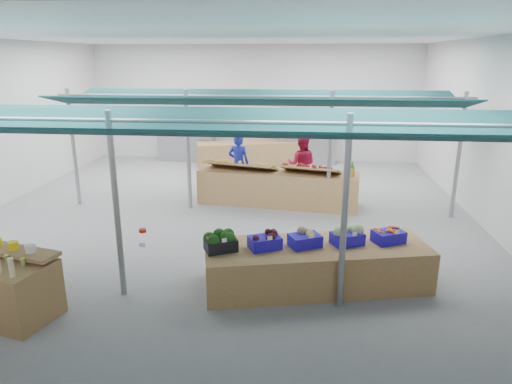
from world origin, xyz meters
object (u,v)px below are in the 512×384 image
fruit_counter (278,188)px  crate_stack (342,271)px  vendor_left (239,163)px  vendor_right (302,165)px  veg_counter (316,265)px

fruit_counter → crate_stack: fruit_counter is taller
fruit_counter → vendor_left: 1.67m
fruit_counter → crate_stack: (1.34, -4.47, -0.14)m
vendor_right → crate_stack: bearing=104.8°
veg_counter → vendor_right: size_ratio=2.24×
veg_counter → crate_stack: size_ratio=6.11×
vendor_right → veg_counter: bearing=100.5°
fruit_counter → vendor_left: bearing=144.7°
fruit_counter → vendor_right: 1.31m
fruit_counter → vendor_left: vendor_left is taller
fruit_counter → crate_stack: size_ratio=6.83×
fruit_counter → veg_counter: bearing=-71.1°
crate_stack → vendor_right: (-0.74, 5.57, 0.53)m
crate_stack → vendor_right: size_ratio=0.37×
veg_counter → vendor_left: (-2.11, 5.51, 0.47)m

